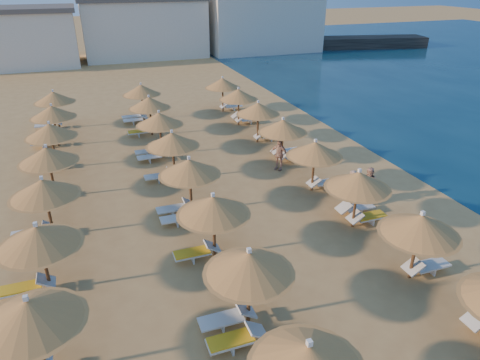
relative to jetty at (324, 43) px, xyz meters
name	(u,v)px	position (x,y,z in m)	size (l,w,h in m)	color
ground	(273,251)	(-27.30, -43.52, -0.75)	(220.00, 220.00, 0.00)	tan
jetty	(324,43)	(0.00, 0.00, 0.00)	(30.00, 4.00, 1.50)	black
hotel_blocks	(154,27)	(-24.01, 1.25, 2.95)	(47.28, 10.16, 8.10)	silver
parasol_row_east	(335,164)	(-23.30, -41.18, 1.43)	(2.79, 35.71, 2.75)	brown
parasol_row_west	(200,186)	(-29.53, -41.18, 1.43)	(2.79, 35.71, 2.75)	brown
parasol_row_inland	(46,171)	(-35.46, -37.52, 1.43)	(2.79, 28.39, 2.75)	brown
loungers	(221,214)	(-28.52, -40.59, -0.41)	(15.35, 33.53, 0.66)	white
beachgoer_a	(351,189)	(-22.45, -41.40, 0.17)	(0.67, 0.44, 1.83)	tan
beachgoer_b	(369,185)	(-21.34, -41.28, 0.11)	(0.84, 0.65, 1.73)	tan
beachgoer_c	(279,154)	(-23.82, -36.44, 0.15)	(1.05, 0.44, 1.80)	tan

